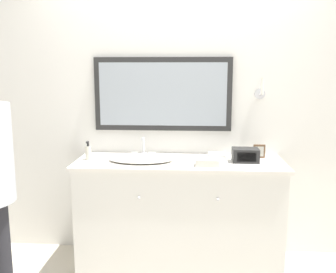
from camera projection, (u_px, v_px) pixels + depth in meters
The scene contains 8 objects.
wall_back at pixel (181, 112), 3.30m from camera, with size 8.00×0.18×2.55m.
vanity_counter at pixel (179, 213), 3.13m from camera, with size 1.70×0.59×0.91m.
sink_basin at pixel (141, 159), 3.05m from camera, with size 0.52×0.36×0.17m.
soap_bottle at pixel (88, 152), 3.07m from camera, with size 0.05×0.05×0.16m.
appliance_box at pixel (245, 155), 3.01m from camera, with size 0.21×0.15×0.11m.
picture_frame at pixel (259, 151), 3.14m from camera, with size 0.10×0.01×0.12m.
hand_towel_near_sink at pixel (217, 156), 3.14m from camera, with size 0.14×0.13×0.04m.
hand_towel_far_corner at pixel (207, 162), 2.90m from camera, with size 0.18×0.13×0.05m.
Camera 1 is at (0.10, -2.68, 1.64)m, focal length 40.00 mm.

